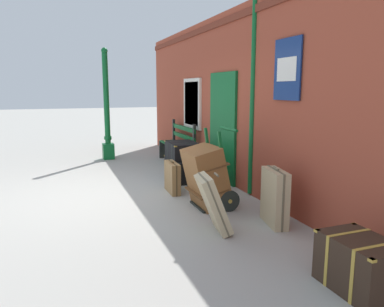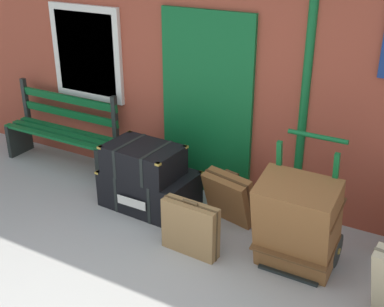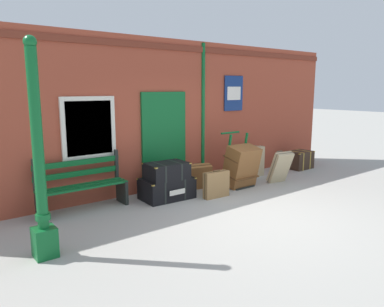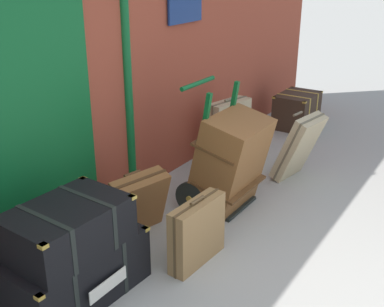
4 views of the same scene
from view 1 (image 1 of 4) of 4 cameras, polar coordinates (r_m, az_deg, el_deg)
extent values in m
plane|color=#A3A099|center=(6.42, -14.51, -6.41)|extent=(60.00, 60.00, 0.00)
cube|color=#9E422D|center=(6.92, 7.02, 8.45)|extent=(10.40, 0.30, 3.20)
cube|color=maroon|center=(6.96, 5.99, 20.22)|extent=(10.40, 0.03, 0.12)
cube|color=#0F5B28|center=(7.09, 4.79, 4.06)|extent=(1.10, 0.05, 2.10)
cube|color=#093718|center=(7.08, 4.71, 4.06)|extent=(0.06, 0.02, 2.10)
cube|color=silver|center=(8.60, 0.05, 7.81)|extent=(1.04, 0.06, 1.16)
cube|color=silver|center=(8.59, -0.07, 7.81)|extent=(0.88, 0.02, 1.00)
cylinder|color=#0F5B28|center=(6.09, 9.47, 8.18)|extent=(0.09, 0.09, 3.14)
cube|color=navy|center=(5.28, 14.68, 12.62)|extent=(0.60, 0.02, 0.84)
cube|color=white|center=(5.27, 14.55, 12.63)|extent=(0.44, 0.01, 0.32)
cube|color=#0F5B28|center=(9.66, -12.94, 0.34)|extent=(0.28, 0.28, 0.40)
cylinder|color=#0F5B28|center=(9.53, -13.25, 8.27)|extent=(0.14, 0.14, 2.27)
cylinder|color=#0F5B28|center=(9.61, -13.02, 2.40)|extent=(0.19, 0.19, 0.08)
sphere|color=#0F5B28|center=(9.58, -13.55, 15.36)|extent=(0.16, 0.16, 0.16)
cube|color=#0F5B28|center=(8.82, -3.45, 1.32)|extent=(1.60, 0.09, 0.04)
cube|color=#0F5B28|center=(8.86, -2.59, 1.37)|extent=(1.60, 0.09, 0.04)
cube|color=#0F5B28|center=(8.90, -1.73, 1.42)|extent=(1.60, 0.09, 0.04)
cube|color=#0F5B28|center=(8.90, -1.37, 2.71)|extent=(1.60, 0.05, 0.10)
cube|color=#0F5B28|center=(8.87, -1.38, 3.99)|extent=(1.60, 0.05, 0.10)
cube|color=black|center=(9.61, -3.97, 0.68)|extent=(0.06, 0.40, 0.45)
cube|color=black|center=(9.60, -2.86, 3.72)|extent=(0.06, 0.06, 0.56)
cube|color=black|center=(8.19, -0.94, -0.94)|extent=(0.06, 0.40, 0.45)
cube|color=black|center=(8.18, 0.37, 2.63)|extent=(0.06, 0.06, 0.56)
cube|color=black|center=(7.32, -0.99, -2.37)|extent=(1.03, 0.69, 0.42)
cube|color=black|center=(7.54, -1.48, -2.02)|extent=(0.07, 0.65, 0.43)
cube|color=black|center=(7.11, -0.46, -2.74)|extent=(0.07, 0.65, 0.43)
cube|color=#B79338|center=(7.66, -4.18, -0.33)|extent=(0.05, 0.05, 0.02)
cube|color=#B79338|center=(6.75, -2.25, -1.73)|extent=(0.05, 0.05, 0.02)
cube|color=#B79338|center=(7.82, 0.09, -0.09)|extent=(0.05, 0.05, 0.02)
cube|color=#B79338|center=(6.93, 2.53, -1.42)|extent=(0.05, 0.05, 0.02)
cube|color=silver|center=(7.21, -3.64, -2.58)|extent=(0.36, 0.01, 0.10)
cube|color=black|center=(7.27, -1.47, 0.50)|extent=(0.82, 0.58, 0.32)
cube|color=black|center=(7.44, -1.86, 0.72)|extent=(0.06, 0.55, 0.33)
cube|color=black|center=(7.10, -1.06, 0.27)|extent=(0.06, 0.55, 0.33)
cube|color=#B79338|center=(7.54, -4.11, 1.97)|extent=(0.05, 0.05, 0.02)
cube|color=#B79338|center=(6.82, -2.59, 1.12)|extent=(0.05, 0.05, 0.02)
cube|color=#B79338|center=(7.68, -0.48, 2.13)|extent=(0.05, 0.05, 0.02)
cube|color=#B79338|center=(6.96, 1.38, 1.31)|extent=(0.05, 0.05, 0.02)
cube|color=black|center=(5.66, 2.00, -8.19)|extent=(0.56, 0.28, 0.03)
cube|color=#0F5B28|center=(5.80, 2.91, -1.78)|extent=(0.04, 0.23, 1.19)
cube|color=#0F5B28|center=(5.36, 5.04, -2.80)|extent=(0.04, 0.23, 1.19)
cylinder|color=#0F5B28|center=(5.56, 5.76, 3.82)|extent=(0.54, 0.04, 0.04)
cylinder|color=black|center=(5.99, 3.14, -5.69)|extent=(0.04, 0.32, 0.32)
cylinder|color=#B79338|center=(5.99, 3.14, -5.69)|extent=(0.07, 0.06, 0.06)
cylinder|color=black|center=(5.44, 5.86, -7.39)|extent=(0.04, 0.32, 0.32)
cylinder|color=#B79338|center=(5.44, 5.86, -7.39)|extent=(0.07, 0.06, 0.06)
cube|color=brown|center=(5.54, 2.22, -3.61)|extent=(0.68, 0.62, 0.96)
cube|color=brown|center=(5.58, 2.20, -5.53)|extent=(0.70, 0.45, 0.13)
cube|color=brown|center=(5.49, 2.23, -1.65)|extent=(0.70, 0.45, 0.13)
cube|color=tan|center=(4.59, 3.35, -7.84)|extent=(0.53, 0.48, 0.75)
cylinder|color=#71644C|center=(4.51, 3.85, -3.34)|extent=(0.16, 0.05, 0.03)
cube|color=brown|center=(4.59, 3.35, -7.84)|extent=(0.52, 0.37, 0.71)
cube|color=brown|center=(6.52, 2.88, -3.26)|extent=(0.60, 0.44, 0.57)
cylinder|color=#4F3018|center=(6.48, 3.19, -0.84)|extent=(0.16, 0.06, 0.03)
cube|color=#482C16|center=(6.52, 2.88, -3.26)|extent=(0.58, 0.30, 0.54)
cube|color=tan|center=(4.97, 12.81, -6.71)|extent=(0.60, 0.31, 0.74)
cylinder|color=#71644C|center=(4.88, 12.98, -2.30)|extent=(0.16, 0.06, 0.03)
cube|color=brown|center=(4.97, 12.81, -6.71)|extent=(0.58, 0.15, 0.75)
cube|color=olive|center=(6.38, -3.09, -3.76)|extent=(0.58, 0.18, 0.53)
cylinder|color=brown|center=(6.32, -3.12, -1.25)|extent=(0.16, 0.04, 0.03)
cube|color=brown|center=(6.38, -3.09, -3.76)|extent=(0.58, 0.05, 0.54)
cube|color=#332319|center=(3.71, 24.79, -15.50)|extent=(0.68, 0.48, 0.48)
cube|color=#B79338|center=(3.81, 23.11, -14.71)|extent=(0.04, 0.49, 0.49)
cube|color=#B79338|center=(3.62, 26.57, -16.32)|extent=(0.04, 0.49, 0.49)
cube|color=#B79338|center=(3.70, 19.02, -11.37)|extent=(0.05, 0.05, 0.02)
cube|color=#B79338|center=(3.27, 26.36, -14.74)|extent=(0.05, 0.05, 0.02)
cube|color=#B79338|center=(3.98, 24.01, -10.16)|extent=(0.05, 0.05, 0.02)
camera|label=2|loc=(4.39, -45.82, 21.93)|focal=47.01mm
camera|label=3|loc=(11.29, -39.28, 9.82)|focal=34.45mm
camera|label=4|loc=(8.72, -20.60, 12.74)|focal=45.53mm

